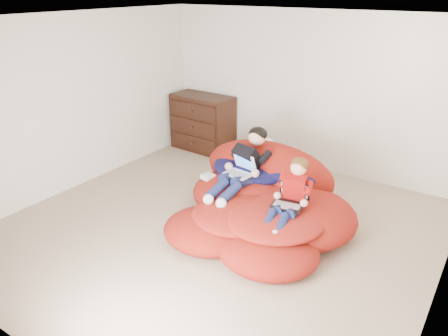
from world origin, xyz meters
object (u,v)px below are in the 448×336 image
dresser (202,123)px  older_boy (245,162)px  younger_boy (291,193)px  laptop_black (291,199)px  laptop_white (241,168)px  beanbag_pile (263,202)px

dresser → older_boy: 2.45m
younger_boy → laptop_black: (-0.00, 0.00, -0.07)m
older_boy → younger_boy: 0.93m
dresser → laptop_white: size_ratio=3.08×
dresser → laptop_black: dresser is taller
dresser → laptop_white: dresser is taller
beanbag_pile → laptop_black: size_ratio=6.26×
older_boy → laptop_black: (0.85, -0.38, -0.13)m
younger_boy → laptop_white: bearing=161.5°
beanbag_pile → dresser: bearing=142.4°
beanbag_pile → younger_boy: bearing=-27.5°
younger_boy → laptop_white: younger_boy is taller
dresser → laptop_black: size_ratio=2.95×
laptop_white → laptop_black: laptop_white is taller
dresser → older_boy: bearing=-40.4°
beanbag_pile → younger_boy: younger_boy is taller
beanbag_pile → older_boy: 0.56m
beanbag_pile → older_boy: older_boy is taller
dresser → beanbag_pile: 2.80m
beanbag_pile → laptop_black: beanbag_pile is taller
dresser → younger_boy: size_ratio=1.33×
beanbag_pile → laptop_black: bearing=-27.3°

